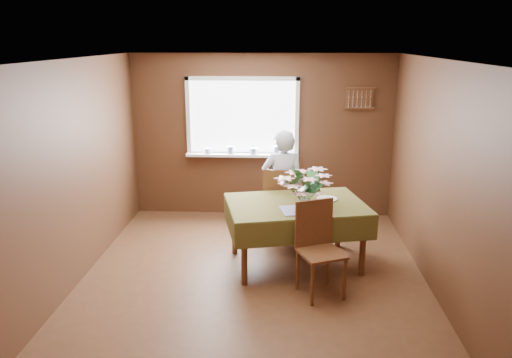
# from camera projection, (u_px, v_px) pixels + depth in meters

# --- Properties ---
(floor) EXTENTS (4.50, 4.50, 0.00)m
(floor) POSITION_uv_depth(u_px,v_px,m) (253.00, 278.00, 5.85)
(floor) COLOR #502E1B
(floor) RESTS_ON ground
(ceiling) EXTENTS (4.50, 4.50, 0.00)m
(ceiling) POSITION_uv_depth(u_px,v_px,m) (253.00, 59.00, 5.17)
(ceiling) COLOR white
(ceiling) RESTS_ON wall_back
(wall_back) EXTENTS (4.00, 0.00, 4.00)m
(wall_back) POSITION_uv_depth(u_px,v_px,m) (262.00, 136.00, 7.67)
(wall_back) COLOR brown
(wall_back) RESTS_ON floor
(wall_front) EXTENTS (4.00, 0.00, 4.00)m
(wall_front) POSITION_uv_depth(u_px,v_px,m) (233.00, 264.00, 3.35)
(wall_front) COLOR brown
(wall_front) RESTS_ON floor
(wall_left) EXTENTS (0.00, 4.50, 4.50)m
(wall_left) POSITION_uv_depth(u_px,v_px,m) (76.00, 173.00, 5.62)
(wall_left) COLOR brown
(wall_left) RESTS_ON floor
(wall_right) EXTENTS (0.00, 4.50, 4.50)m
(wall_right) POSITION_uv_depth(u_px,v_px,m) (437.00, 178.00, 5.40)
(wall_right) COLOR brown
(wall_right) RESTS_ON floor
(window_assembly) EXTENTS (1.72, 0.20, 1.22)m
(window_assembly) POSITION_uv_depth(u_px,v_px,m) (243.00, 130.00, 7.61)
(window_assembly) COLOR white
(window_assembly) RESTS_ON wall_back
(spoon_rack) EXTENTS (0.44, 0.05, 0.33)m
(spoon_rack) POSITION_uv_depth(u_px,v_px,m) (360.00, 98.00, 7.40)
(spoon_rack) COLOR brown
(spoon_rack) RESTS_ON wall_back
(dining_table) EXTENTS (1.84, 1.45, 0.80)m
(dining_table) POSITION_uv_depth(u_px,v_px,m) (296.00, 211.00, 6.03)
(dining_table) COLOR brown
(dining_table) RESTS_ON floor
(chair_far) EXTENTS (0.49, 0.49, 1.04)m
(chair_far) POSITION_uv_depth(u_px,v_px,m) (280.00, 202.00, 6.79)
(chair_far) COLOR brown
(chair_far) RESTS_ON floor
(chair_near) EXTENTS (0.58, 0.58, 1.03)m
(chair_near) POSITION_uv_depth(u_px,v_px,m) (318.00, 244.00, 5.40)
(chair_near) COLOR brown
(chair_near) RESTS_ON floor
(seated_woman) EXTENTS (0.59, 0.40, 1.56)m
(seated_woman) POSITION_uv_depth(u_px,v_px,m) (283.00, 187.00, 6.72)
(seated_woman) COLOR white
(seated_woman) RESTS_ON floor
(flower_bouquet) EXTENTS (0.55, 0.55, 0.47)m
(flower_bouquet) POSITION_uv_depth(u_px,v_px,m) (305.00, 185.00, 5.66)
(flower_bouquet) COLOR white
(flower_bouquet) RESTS_ON dining_table
(side_plate) EXTENTS (0.34, 0.34, 0.01)m
(side_plate) POSITION_uv_depth(u_px,v_px,m) (327.00, 199.00, 6.14)
(side_plate) COLOR white
(side_plate) RESTS_ON dining_table
(table_knife) EXTENTS (0.15, 0.18, 0.00)m
(table_knife) POSITION_uv_depth(u_px,v_px,m) (314.00, 207.00, 5.82)
(table_knife) COLOR silver
(table_knife) RESTS_ON dining_table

